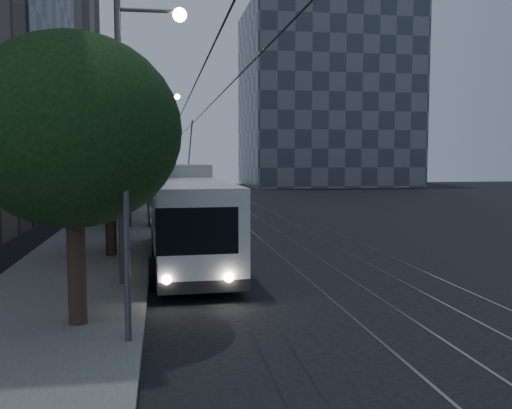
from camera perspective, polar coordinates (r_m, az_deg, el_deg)
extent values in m
plane|color=black|center=(23.26, 2.02, -5.41)|extent=(120.00, 120.00, 0.00)
cube|color=slate|center=(42.73, -13.31, -0.68)|extent=(5.00, 90.00, 0.15)
cube|color=gray|center=(42.90, -2.88, -0.61)|extent=(0.08, 90.00, 0.02)
cube|color=gray|center=(43.09, -0.98, -0.58)|extent=(0.08, 90.00, 0.02)
cube|color=gray|center=(43.34, 1.06, -0.55)|extent=(0.08, 90.00, 0.02)
cube|color=gray|center=(43.62, 2.92, -0.52)|extent=(0.08, 90.00, 0.02)
cylinder|color=black|center=(42.45, -8.50, 6.83)|extent=(0.02, 90.00, 0.02)
cylinder|color=black|center=(42.47, -7.55, 6.85)|extent=(0.02, 90.00, 0.02)
cylinder|color=#505052|center=(12.51, -12.88, -0.63)|extent=(0.14, 0.14, 6.00)
cylinder|color=#505052|center=(32.46, -10.74, 2.79)|extent=(0.14, 0.14, 6.00)
cylinder|color=#505052|center=(52.44, -10.22, 3.61)|extent=(0.14, 0.14, 6.00)
cylinder|color=#505052|center=(72.44, -9.99, 3.97)|extent=(0.14, 0.14, 6.00)
cube|color=gray|center=(67.26, -22.47, 15.60)|extent=(14.00, 22.00, 34.00)
cube|color=#3D434E|center=(81.01, 6.95, 10.49)|extent=(22.00, 18.00, 24.00)
cube|color=silver|center=(21.95, -6.84, -1.30)|extent=(2.98, 12.29, 2.90)
cube|color=black|center=(22.13, -6.81, -4.64)|extent=(3.02, 12.33, 0.36)
cube|color=black|center=(22.44, -6.90, -0.83)|extent=(2.96, 9.75, 1.07)
cube|color=black|center=(15.89, -5.88, -2.67)|extent=(2.30, 0.15, 1.32)
cube|color=black|center=(27.98, -7.40, 0.52)|extent=(2.10, 0.15, 1.02)
cube|color=green|center=(15.80, -5.91, 0.63)|extent=(1.63, 0.11, 0.33)
cube|color=#9A9B9D|center=(24.88, -7.19, 3.38)|extent=(2.27, 2.31, 0.51)
sphere|color=white|center=(16.04, -8.94, -7.43)|extent=(0.26, 0.26, 0.26)
sphere|color=white|center=(16.15, -2.73, -7.30)|extent=(0.26, 0.26, 0.26)
cylinder|color=#505052|center=(25.93, -7.99, 5.57)|extent=(0.06, 4.61, 2.29)
cylinder|color=#505052|center=(25.96, -6.63, 5.58)|extent=(0.06, 4.61, 2.29)
cylinder|color=black|center=(18.27, -10.19, -6.74)|extent=(0.31, 1.02, 1.02)
cylinder|color=black|center=(18.40, -2.34, -6.58)|extent=(0.31, 1.02, 1.02)
cylinder|color=black|center=(24.77, -9.98, -3.65)|extent=(0.31, 1.02, 1.02)
cylinder|color=black|center=(24.86, -4.20, -3.55)|extent=(0.31, 1.02, 1.02)
cylinder|color=black|center=(26.70, -9.93, -3.02)|extent=(0.31, 1.02, 1.02)
cylinder|color=black|center=(26.79, -4.58, -2.94)|extent=(0.31, 1.02, 1.02)
imported|color=#979A9E|center=(34.40, -7.86, -0.72)|extent=(3.15, 5.98, 1.61)
imported|color=white|center=(36.60, -8.96, -0.68)|extent=(2.07, 3.83, 1.24)
imported|color=silver|center=(45.16, -9.03, 0.38)|extent=(3.17, 4.54, 1.22)
imported|color=white|center=(47.05, -9.06, 0.76)|extent=(3.34, 4.93, 1.54)
imported|color=#B1B1B5|center=(53.34, -7.53, 1.19)|extent=(3.17, 4.41, 1.40)
cylinder|color=black|center=(14.37, -17.48, -6.35)|extent=(0.44, 0.44, 2.86)
ellipsoid|color=black|center=(14.11, -17.83, 7.06)|extent=(5.08, 5.08, 4.57)
cylinder|color=black|center=(23.70, -14.33, -1.77)|extent=(0.44, 0.44, 2.94)
ellipsoid|color=black|center=(23.54, -14.50, 6.10)|extent=(4.74, 4.74, 4.26)
cylinder|color=black|center=(33.02, -12.76, -0.06)|extent=(0.44, 0.44, 2.72)
ellipsoid|color=black|center=(32.90, -12.86, 5.42)|extent=(4.79, 4.79, 4.31)
cylinder|color=black|center=(39.59, -12.71, 0.71)|extent=(0.44, 0.44, 2.65)
ellipsoid|color=black|center=(39.48, -12.79, 5.10)|extent=(4.53, 4.53, 4.08)
cylinder|color=black|center=(52.42, -11.71, 1.80)|extent=(0.44, 0.44, 2.74)
ellipsoid|color=black|center=(52.35, -11.77, 5.23)|extent=(4.70, 4.70, 4.23)
cylinder|color=black|center=(61.58, -11.48, 2.09)|extent=(0.44, 0.44, 2.37)
ellipsoid|color=black|center=(61.51, -11.53, 4.80)|extent=(4.59, 4.59, 4.13)
cylinder|color=#505052|center=(18.21, -13.45, 5.73)|extent=(0.20, 0.20, 8.95)
cylinder|color=#505052|center=(18.69, -10.54, 18.52)|extent=(1.97, 0.12, 0.12)
sphere|color=#EBC881|center=(18.68, -7.64, 18.29)|extent=(0.44, 0.44, 0.44)
cylinder|color=#505052|center=(45.76, -10.25, 5.42)|extent=(0.20, 0.20, 9.20)
cylinder|color=#505052|center=(45.99, -9.05, 10.72)|extent=(2.02, 0.12, 0.12)
sphere|color=#EBC881|center=(46.00, -7.88, 10.62)|extent=(0.44, 0.44, 0.44)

